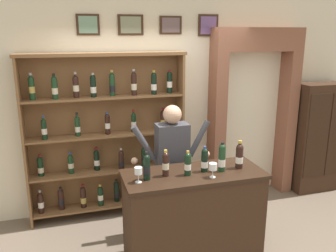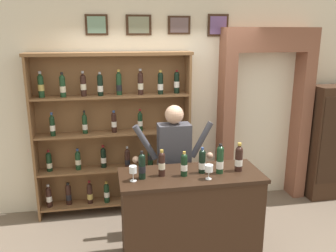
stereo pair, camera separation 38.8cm
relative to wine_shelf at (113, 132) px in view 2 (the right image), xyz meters
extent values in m
cube|color=beige|center=(0.67, 0.22, 0.46)|extent=(12.00, 0.16, 3.20)
cube|color=#382316|center=(-0.15, 0.13, 1.38)|extent=(0.29, 0.02, 0.26)
cube|color=gray|center=(-0.15, 0.11, 1.38)|extent=(0.23, 0.01, 0.21)
cube|color=#382316|center=(0.39, 0.13, 1.38)|extent=(0.33, 0.02, 0.26)
cube|color=gray|center=(0.39, 0.11, 1.38)|extent=(0.26, 0.01, 0.21)
cube|color=#382316|center=(0.92, 0.13, 1.38)|extent=(0.30, 0.02, 0.24)
cube|color=#695559|center=(0.92, 0.11, 1.38)|extent=(0.24, 0.01, 0.19)
cube|color=#382316|center=(1.46, 0.13, 1.38)|extent=(0.29, 0.02, 0.29)
cube|color=#745595|center=(1.46, 0.11, 1.38)|extent=(0.23, 0.01, 0.23)
cube|color=brown|center=(-1.01, -0.04, -0.05)|extent=(0.03, 0.29, 2.19)
cube|color=brown|center=(1.01, -0.04, -0.05)|extent=(0.03, 0.29, 2.19)
cube|color=brown|center=(0.00, 0.10, -0.05)|extent=(2.06, 0.02, 2.19)
cube|color=brown|center=(0.00, -0.04, -1.00)|extent=(2.00, 0.28, 0.03)
cylinder|color=black|center=(-0.89, -0.06, -0.87)|extent=(0.07, 0.07, 0.24)
sphere|color=black|center=(-0.89, -0.06, -0.75)|extent=(0.07, 0.07, 0.07)
cylinder|color=black|center=(-0.89, -0.06, -0.71)|extent=(0.03, 0.03, 0.08)
cylinder|color=#99999E|center=(-0.89, -0.06, -0.68)|extent=(0.04, 0.04, 0.03)
cylinder|color=silver|center=(-0.89, -0.06, -0.88)|extent=(0.08, 0.08, 0.08)
cylinder|color=black|center=(-0.64, -0.04, -0.87)|extent=(0.07, 0.07, 0.25)
sphere|color=black|center=(-0.64, -0.04, -0.74)|extent=(0.07, 0.07, 0.07)
cylinder|color=black|center=(-0.64, -0.04, -0.71)|extent=(0.04, 0.04, 0.06)
cylinder|color=black|center=(-0.64, -0.04, -0.69)|extent=(0.04, 0.04, 0.03)
cylinder|color=black|center=(-0.64, -0.04, -0.89)|extent=(0.08, 0.08, 0.08)
cylinder|color=black|center=(-0.35, -0.06, -0.87)|extent=(0.07, 0.07, 0.25)
sphere|color=black|center=(-0.35, -0.06, -0.74)|extent=(0.07, 0.07, 0.07)
cylinder|color=black|center=(-0.35, -0.06, -0.70)|extent=(0.03, 0.03, 0.08)
cylinder|color=maroon|center=(-0.35, -0.06, -0.67)|extent=(0.03, 0.03, 0.03)
cylinder|color=tan|center=(-0.35, -0.06, -0.89)|extent=(0.08, 0.08, 0.08)
cylinder|color=black|center=(-0.12, -0.07, -0.88)|extent=(0.07, 0.07, 0.23)
sphere|color=black|center=(-0.12, -0.07, -0.75)|extent=(0.07, 0.07, 0.07)
cylinder|color=black|center=(-0.12, -0.07, -0.73)|extent=(0.03, 0.03, 0.07)
cylinder|color=#B79338|center=(-0.12, -0.07, -0.70)|extent=(0.03, 0.03, 0.03)
cylinder|color=silver|center=(-0.12, -0.07, -0.87)|extent=(0.08, 0.08, 0.07)
cylinder|color=black|center=(0.10, 0.00, -0.87)|extent=(0.07, 0.07, 0.25)
sphere|color=black|center=(0.10, 0.00, -0.74)|extent=(0.07, 0.07, 0.07)
cylinder|color=black|center=(0.10, 0.00, -0.71)|extent=(0.04, 0.04, 0.07)
cylinder|color=black|center=(0.10, 0.00, -0.69)|extent=(0.04, 0.04, 0.03)
cylinder|color=black|center=(0.10, 0.00, -0.90)|extent=(0.08, 0.08, 0.08)
cylinder|color=black|center=(0.35, -0.03, -0.88)|extent=(0.07, 0.07, 0.23)
sphere|color=black|center=(0.35, -0.03, -0.75)|extent=(0.07, 0.07, 0.07)
cylinder|color=black|center=(0.35, -0.03, -0.72)|extent=(0.03, 0.03, 0.08)
cylinder|color=#B79338|center=(0.35, -0.03, -0.69)|extent=(0.03, 0.03, 0.03)
cylinder|color=tan|center=(0.35, -0.03, -0.87)|extent=(0.08, 0.08, 0.07)
cylinder|color=black|center=(0.59, -0.05, -0.87)|extent=(0.07, 0.07, 0.24)
sphere|color=black|center=(0.59, -0.05, -0.75)|extent=(0.07, 0.07, 0.07)
cylinder|color=black|center=(0.59, -0.05, -0.73)|extent=(0.03, 0.03, 0.06)
cylinder|color=maroon|center=(0.59, -0.05, -0.71)|extent=(0.03, 0.03, 0.03)
cylinder|color=black|center=(0.59, -0.05, -0.88)|extent=(0.08, 0.08, 0.08)
cylinder|color=black|center=(0.84, -0.07, -0.88)|extent=(0.07, 0.07, 0.23)
sphere|color=black|center=(0.84, -0.07, -0.76)|extent=(0.07, 0.07, 0.07)
cylinder|color=black|center=(0.84, -0.07, -0.73)|extent=(0.03, 0.03, 0.08)
cylinder|color=#B79338|center=(0.84, -0.07, -0.70)|extent=(0.04, 0.04, 0.03)
cylinder|color=tan|center=(0.84, -0.07, -0.91)|extent=(0.08, 0.08, 0.07)
cube|color=brown|center=(0.00, -0.04, -0.51)|extent=(2.00, 0.28, 0.02)
cylinder|color=black|center=(-0.85, -0.02, -0.39)|extent=(0.07, 0.07, 0.22)
sphere|color=black|center=(-0.85, -0.02, -0.27)|extent=(0.07, 0.07, 0.07)
cylinder|color=black|center=(-0.85, -0.02, -0.24)|extent=(0.03, 0.03, 0.07)
cylinder|color=maroon|center=(-0.85, -0.02, -0.21)|extent=(0.03, 0.03, 0.03)
cylinder|color=beige|center=(-0.85, -0.02, -0.41)|extent=(0.07, 0.07, 0.07)
cylinder|color=#19381E|center=(-0.48, -0.03, -0.39)|extent=(0.07, 0.07, 0.21)
sphere|color=#19381E|center=(-0.48, -0.03, -0.28)|extent=(0.07, 0.07, 0.07)
cylinder|color=#19381E|center=(-0.48, -0.03, -0.24)|extent=(0.03, 0.03, 0.08)
cylinder|color=navy|center=(-0.48, -0.03, -0.21)|extent=(0.03, 0.03, 0.03)
cylinder|color=beige|center=(-0.48, -0.03, -0.39)|extent=(0.07, 0.07, 0.07)
cylinder|color=black|center=(-0.14, -0.01, -0.38)|extent=(0.07, 0.07, 0.23)
sphere|color=black|center=(-0.14, -0.01, -0.26)|extent=(0.07, 0.07, 0.07)
cylinder|color=black|center=(-0.14, -0.01, -0.22)|extent=(0.03, 0.03, 0.08)
cylinder|color=maroon|center=(-0.14, -0.01, -0.19)|extent=(0.04, 0.04, 0.03)
cylinder|color=silver|center=(-0.14, -0.01, -0.39)|extent=(0.07, 0.07, 0.07)
cylinder|color=black|center=(0.17, -0.07, -0.39)|extent=(0.07, 0.07, 0.22)
sphere|color=black|center=(0.17, -0.07, -0.27)|extent=(0.07, 0.07, 0.07)
cylinder|color=black|center=(0.17, -0.07, -0.24)|extent=(0.03, 0.03, 0.08)
cylinder|color=#99999E|center=(0.17, -0.07, -0.21)|extent=(0.03, 0.03, 0.03)
cylinder|color=black|center=(0.17, -0.07, -0.42)|extent=(0.07, 0.07, 0.07)
cylinder|color=black|center=(0.49, -0.05, -0.39)|extent=(0.07, 0.07, 0.22)
sphere|color=black|center=(0.49, -0.05, -0.27)|extent=(0.07, 0.07, 0.07)
cylinder|color=black|center=(0.49, -0.05, -0.24)|extent=(0.03, 0.03, 0.07)
cylinder|color=black|center=(0.49, -0.05, -0.22)|extent=(0.03, 0.03, 0.03)
cylinder|color=black|center=(0.49, -0.05, -0.38)|extent=(0.07, 0.07, 0.07)
cylinder|color=black|center=(0.84, -0.07, -0.38)|extent=(0.07, 0.07, 0.22)
sphere|color=black|center=(0.84, -0.07, -0.27)|extent=(0.07, 0.07, 0.07)
cylinder|color=black|center=(0.84, -0.07, -0.24)|extent=(0.03, 0.03, 0.07)
cylinder|color=navy|center=(0.84, -0.07, -0.21)|extent=(0.04, 0.04, 0.03)
cylinder|color=silver|center=(0.84, -0.07, -0.38)|extent=(0.07, 0.07, 0.07)
cube|color=brown|center=(0.00, -0.04, -0.01)|extent=(2.00, 0.28, 0.02)
cylinder|color=black|center=(-0.76, -0.07, 0.12)|extent=(0.07, 0.07, 0.22)
sphere|color=black|center=(-0.76, -0.07, 0.23)|extent=(0.06, 0.06, 0.06)
cylinder|color=black|center=(-0.76, -0.07, 0.27)|extent=(0.03, 0.03, 0.08)
cylinder|color=navy|center=(-0.76, -0.07, 0.30)|extent=(0.03, 0.03, 0.03)
cylinder|color=silver|center=(-0.76, -0.07, 0.11)|extent=(0.07, 0.07, 0.07)
cylinder|color=#19381E|center=(-0.36, -0.03, 0.11)|extent=(0.07, 0.07, 0.22)
sphere|color=#19381E|center=(-0.36, -0.03, 0.23)|extent=(0.06, 0.06, 0.06)
cylinder|color=#19381E|center=(-0.36, -0.03, 0.27)|extent=(0.03, 0.03, 0.08)
cylinder|color=black|center=(-0.36, -0.03, 0.30)|extent=(0.03, 0.03, 0.03)
cylinder|color=silver|center=(-0.36, -0.03, 0.09)|extent=(0.07, 0.07, 0.07)
cylinder|color=black|center=(0.02, -0.05, 0.12)|extent=(0.07, 0.07, 0.23)
sphere|color=black|center=(0.02, -0.05, 0.24)|extent=(0.06, 0.06, 0.06)
cylinder|color=black|center=(0.02, -0.05, 0.26)|extent=(0.03, 0.03, 0.06)
cylinder|color=navy|center=(0.02, -0.05, 0.29)|extent=(0.03, 0.03, 0.03)
cylinder|color=silver|center=(0.02, -0.05, 0.12)|extent=(0.07, 0.07, 0.07)
cylinder|color=black|center=(0.36, -0.05, 0.11)|extent=(0.07, 0.07, 0.22)
sphere|color=black|center=(0.36, -0.05, 0.23)|extent=(0.06, 0.06, 0.06)
cylinder|color=black|center=(0.36, -0.05, 0.26)|extent=(0.03, 0.03, 0.08)
cylinder|color=maroon|center=(0.36, -0.05, 0.29)|extent=(0.03, 0.03, 0.03)
cylinder|color=silver|center=(0.36, -0.05, 0.11)|extent=(0.07, 0.07, 0.07)
cylinder|color=black|center=(0.77, -0.01, 0.12)|extent=(0.07, 0.07, 0.23)
sphere|color=black|center=(0.77, -0.01, 0.24)|extent=(0.06, 0.06, 0.06)
cylinder|color=black|center=(0.77, -0.01, 0.26)|extent=(0.03, 0.03, 0.07)
cylinder|color=maroon|center=(0.77, -0.01, 0.29)|extent=(0.03, 0.03, 0.03)
cylinder|color=tan|center=(0.77, -0.01, 0.10)|extent=(0.07, 0.07, 0.07)
cube|color=brown|center=(0.00, -0.04, 0.49)|extent=(2.00, 0.28, 0.02)
cylinder|color=#19381E|center=(-0.86, -0.04, 0.62)|extent=(0.07, 0.07, 0.24)
sphere|color=#19381E|center=(-0.86, -0.04, 0.75)|extent=(0.07, 0.07, 0.07)
cylinder|color=#19381E|center=(-0.86, -0.04, 0.79)|extent=(0.03, 0.03, 0.08)
cylinder|color=#99999E|center=(-0.86, -0.04, 0.81)|extent=(0.04, 0.04, 0.03)
cylinder|color=tan|center=(-0.86, -0.04, 0.63)|extent=(0.07, 0.07, 0.08)
cylinder|color=#19381E|center=(-0.60, -0.07, 0.62)|extent=(0.07, 0.07, 0.24)
sphere|color=#19381E|center=(-0.60, -0.07, 0.75)|extent=(0.07, 0.07, 0.07)
cylinder|color=#19381E|center=(-0.60, -0.07, 0.78)|extent=(0.03, 0.03, 0.07)
cylinder|color=black|center=(-0.60, -0.07, 0.80)|extent=(0.04, 0.04, 0.03)
cylinder|color=beige|center=(-0.60, -0.07, 0.60)|extent=(0.07, 0.07, 0.08)
cylinder|color=black|center=(-0.35, -0.04, 0.62)|extent=(0.07, 0.07, 0.23)
sphere|color=black|center=(-0.35, -0.04, 0.74)|extent=(0.07, 0.07, 0.07)
cylinder|color=black|center=(-0.35, -0.04, 0.78)|extent=(0.03, 0.03, 0.08)
cylinder|color=#99999E|center=(-0.35, -0.04, 0.81)|extent=(0.03, 0.03, 0.03)
cylinder|color=beige|center=(-0.35, -0.04, 0.62)|extent=(0.07, 0.07, 0.07)
cylinder|color=black|center=(-0.14, -0.05, 0.62)|extent=(0.07, 0.07, 0.24)
sphere|color=black|center=(-0.14, -0.05, 0.75)|extent=(0.07, 0.07, 0.07)
cylinder|color=black|center=(-0.14, -0.05, 0.77)|extent=(0.03, 0.03, 0.06)
cylinder|color=#99999E|center=(-0.14, -0.05, 0.79)|extent=(0.03, 0.03, 0.03)
cylinder|color=silver|center=(-0.14, -0.05, 0.60)|extent=(0.07, 0.07, 0.08)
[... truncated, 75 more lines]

